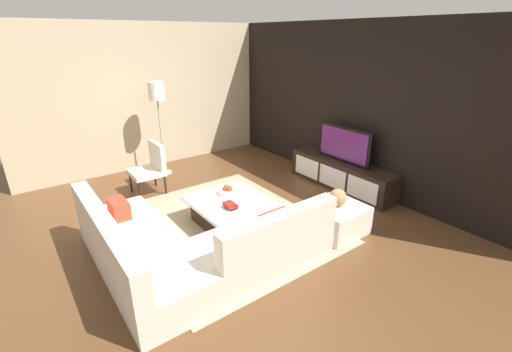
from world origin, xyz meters
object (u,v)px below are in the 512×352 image
floor_lamp (157,98)px  book_stack (230,205)px  accent_chair_near (151,165)px  sectional_couch (188,248)px  coffee_table (229,211)px  media_console (341,174)px  television (344,144)px  ottoman (336,218)px  decorative_ball (338,197)px  fruit_bowl (228,190)px

floor_lamp → book_stack: (2.66, -0.15, -1.07)m
accent_chair_near → sectional_couch: bearing=-5.5°
coffee_table → media_console: bearing=87.5°
television → coffee_table: 2.38m
ottoman → decorative_ball: 0.32m
sectional_couch → accent_chair_near: (-2.35, 0.48, 0.21)m
fruit_bowl → decorative_ball: size_ratio=1.17×
ottoman → accent_chair_near: bearing=-151.2°
television → sectional_couch: (0.51, -3.24, -0.54)m
television → sectional_couch: television is taller
floor_lamp → ottoman: 3.87m
television → media_console: bearing=-90.0°
coffee_table → decorative_ball: decorative_ball is taller
floor_lamp → media_console: bearing=41.6°
fruit_bowl → decorative_ball: (1.24, 0.97, 0.08)m
sectional_couch → floor_lamp: bearing=162.2°
media_console → book_stack: bearing=-87.1°
accent_chair_near → fruit_bowl: bearing=26.0°
fruit_bowl → decorative_ball: 1.58m
television → accent_chair_near: bearing=-123.7°
coffee_table → decorative_ball: size_ratio=4.50×
coffee_table → decorative_ball: bearing=45.5°
accent_chair_near → floor_lamp: (-0.71, 0.50, 1.00)m
television → book_stack: (0.12, -2.41, -0.39)m
sectional_couch → floor_lamp: size_ratio=1.35×
sectional_couch → decorative_ball: sectional_couch is taller
coffee_table → ottoman: ottoman is taller
television → floor_lamp: bearing=-138.4°
coffee_table → ottoman: 1.51m
accent_chair_near → fruit_bowl: 1.66m
media_console → decorative_ball: size_ratio=8.61×
sectional_couch → book_stack: 0.93m
floor_lamp → fruit_bowl: bearing=1.7°
sectional_couch → media_console: bearing=98.9°
accent_chair_near → ottoman: size_ratio=1.24×
sectional_couch → ottoman: bearing=77.5°
coffee_table → television: bearing=87.5°
television → decorative_ball: size_ratio=4.60×
book_stack → sectional_couch: bearing=-64.8°
floor_lamp → sectional_couch: bearing=-17.8°
television → floor_lamp: size_ratio=0.62×
floor_lamp → accent_chair_near: bearing=-35.2°
ottoman → floor_lamp: bearing=-163.5°
media_console → book_stack: size_ratio=11.08×
coffee_table → floor_lamp: (-2.44, 0.04, 1.29)m
sectional_couch → coffee_table: (-0.61, 0.94, -0.08)m
media_console → floor_lamp: floor_lamp is taller
media_console → accent_chair_near: accent_chair_near is taller
television → fruit_bowl: size_ratio=3.92×
decorative_ball → ottoman: bearing=0.0°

